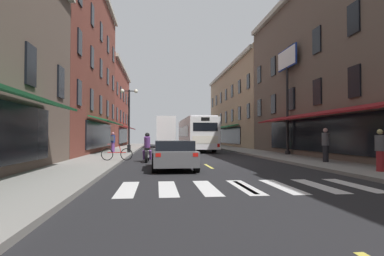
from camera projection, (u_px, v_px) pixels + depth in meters
ground_plane at (199, 162)px, 19.29m from camera, size 34.80×80.00×0.10m
lane_centre_dashes at (200, 161)px, 19.04m from camera, size 0.14×73.90×0.01m
crosswalk_near at (245, 187)px, 9.35m from camera, size 7.10×2.80×0.01m
sidewalk_left at (97, 161)px, 18.66m from camera, size 3.00×80.00×0.14m
sidewalk_right at (295, 159)px, 19.93m from camera, size 3.00×80.00×0.14m
billboard_sign at (287, 72)px, 24.09m from camera, size 0.40×3.27×7.80m
transit_bus at (196, 134)px, 33.00m from camera, size 2.73×12.12×3.24m
box_truck at (166, 132)px, 43.72m from camera, size 2.51×7.27×3.98m
sedan_near at (174, 154)px, 14.41m from camera, size 1.92×4.30×1.26m
sedan_mid at (163, 141)px, 54.24m from camera, size 2.01×4.82×1.34m
motorcycle_rider at (147, 149)px, 18.57m from camera, size 0.62×2.07×1.66m
bicycle_near at (117, 154)px, 17.82m from camera, size 1.71×0.48×0.91m
pedestrian_near at (113, 142)px, 26.40m from camera, size 0.37×0.52×1.65m
pedestrian_mid at (380, 150)px, 12.21m from camera, size 0.36×0.36×1.58m
pedestrian_far at (326, 144)px, 16.73m from camera, size 0.36×0.36×1.74m
street_lamp_twin at (129, 117)px, 26.83m from camera, size 1.42×0.32×5.20m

